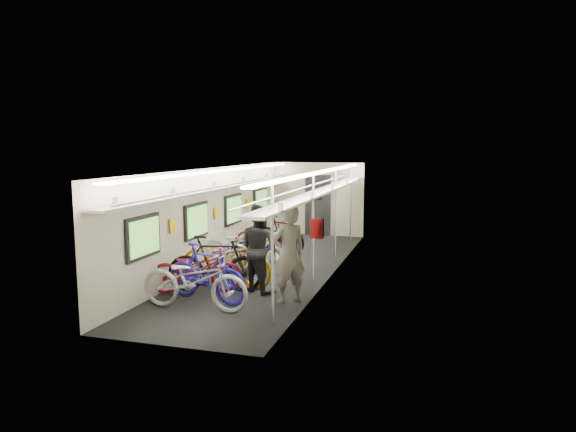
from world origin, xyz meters
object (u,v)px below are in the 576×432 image
Objects in this scene: bicycle_0 at (195,280)px; backpack at (317,229)px; bicycle_1 at (206,273)px; passenger_near at (289,254)px; passenger_mid at (259,249)px.

backpack is (1.83, 1.76, 0.74)m from bicycle_0.
bicycle_1 is 4.88× the size of backpack.
passenger_near reaches higher than bicycle_0.
backpack is (1.83, 1.28, 0.72)m from bicycle_1.
backpack is at bearing -45.47° from bicycle_0.
passenger_near reaches higher than bicycle_1.
bicycle_1 is 1.23m from passenger_mid.
passenger_mid reaches higher than backpack.
passenger_mid reaches higher than bicycle_1.
bicycle_0 is 1.11× the size of passenger_near.
passenger_near is 0.94m from passenger_mid.
backpack is (0.33, 0.90, 0.36)m from passenger_near.
bicycle_0 is 5.39× the size of backpack.
bicycle_0 is at bearing -137.21° from backpack.
bicycle_1 is at bearing 80.46° from passenger_mid.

